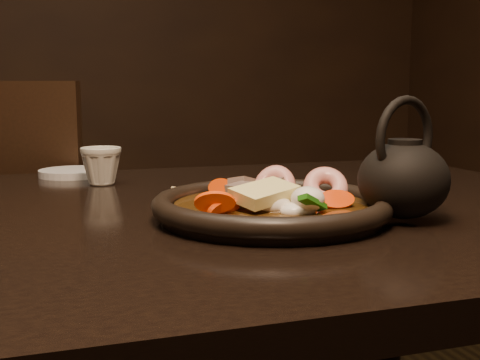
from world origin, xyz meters
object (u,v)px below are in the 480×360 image
object	(u,v)px
chair	(16,262)
tea_cup	(101,165)
table	(90,267)
teapot	(404,176)
plate	(271,207)

from	to	relation	value
chair	tea_cup	bearing A→B (deg)	133.94
tea_cup	table	bearing A→B (deg)	-99.40
table	teapot	size ratio (longest dim) A/B	10.21
plate	tea_cup	xyz separation A→B (m)	(-0.18, 0.37, 0.02)
table	plate	world-z (taller)	plate
plate	table	bearing A→B (deg)	152.79
table	chair	size ratio (longest dim) A/B	1.71
teapot	table	bearing A→B (deg)	135.43
tea_cup	teapot	xyz separation A→B (m)	(0.34, -0.43, 0.02)
plate	teapot	bearing A→B (deg)	-21.82
teapot	tea_cup	bearing A→B (deg)	108.65
tea_cup	plate	bearing A→B (deg)	-63.65
plate	teapot	world-z (taller)	teapot
chair	table	bearing A→B (deg)	122.33
tea_cup	teapot	size ratio (longest dim) A/B	0.46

